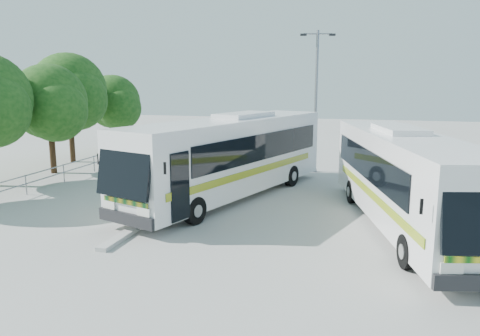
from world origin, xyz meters
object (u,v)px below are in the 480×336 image
(tree_far_d, at_px, (70,91))
(lamppost, at_px, (316,96))
(tree_far_c, at_px, (50,102))
(coach_main, at_px, (231,155))
(tree_far_e, at_px, (114,102))
(coach_adjacent, at_px, (406,177))

(tree_far_d, distance_m, lamppost, 16.29)
(tree_far_c, distance_m, coach_main, 12.49)
(tree_far_e, distance_m, coach_main, 16.83)
(tree_far_c, bearing_deg, tree_far_d, 107.83)
(tree_far_c, relative_size, tree_far_e, 1.10)
(tree_far_d, bearing_deg, tree_far_e, 81.37)
(coach_adjacent, bearing_deg, lamppost, 99.99)
(tree_far_c, xyz_separation_m, coach_adjacent, (19.54, -5.72, -2.32))
(tree_far_c, relative_size, coach_main, 0.47)
(tree_far_d, height_order, tree_far_e, tree_far_d)
(tree_far_c, height_order, coach_main, tree_far_c)
(coach_adjacent, xyz_separation_m, lamppost, (-4.45, 10.12, 2.69))
(tree_far_d, distance_m, tree_far_e, 4.65)
(tree_far_d, relative_size, coach_main, 0.54)
(coach_adjacent, bearing_deg, tree_far_d, 141.80)
(coach_main, bearing_deg, tree_far_e, 156.79)
(tree_far_d, xyz_separation_m, coach_adjacent, (20.73, -9.42, -2.88))
(tree_far_d, relative_size, coach_adjacent, 0.57)
(lamppost, bearing_deg, tree_far_c, -178.50)
(tree_far_c, height_order, coach_adjacent, tree_far_c)
(tree_far_e, bearing_deg, tree_far_c, -86.46)
(coach_adjacent, distance_m, lamppost, 11.38)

